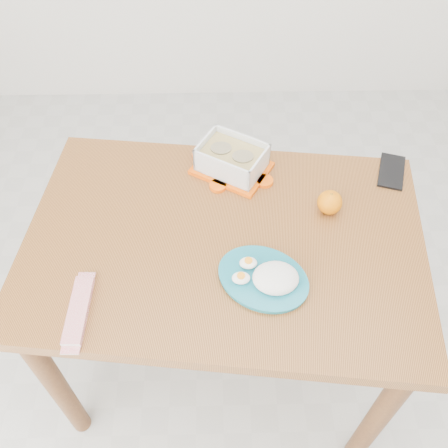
{
  "coord_description": "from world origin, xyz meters",
  "views": [
    {
      "loc": [
        -0.21,
        -0.72,
        1.81
      ],
      "look_at": [
        -0.19,
        0.09,
        0.81
      ],
      "focal_mm": 40.0,
      "sensor_mm": 36.0,
      "label": 1
    }
  ],
  "objects_px": {
    "dining_table": "(224,263)",
    "rice_plate": "(267,277)",
    "orange_fruit": "(330,202)",
    "smartphone": "(392,171)",
    "food_container": "(232,159)"
  },
  "relations": [
    {
      "from": "dining_table",
      "to": "rice_plate",
      "type": "distance_m",
      "value": 0.22
    },
    {
      "from": "dining_table",
      "to": "food_container",
      "type": "distance_m",
      "value": 0.3
    },
    {
      "from": "food_container",
      "to": "rice_plate",
      "type": "distance_m",
      "value": 0.4
    },
    {
      "from": "orange_fruit",
      "to": "smartphone",
      "type": "relative_size",
      "value": 0.48
    },
    {
      "from": "dining_table",
      "to": "orange_fruit",
      "type": "relative_size",
      "value": 16.79
    },
    {
      "from": "dining_table",
      "to": "food_container",
      "type": "xyz_separation_m",
      "value": [
        0.03,
        0.26,
        0.16
      ]
    },
    {
      "from": "orange_fruit",
      "to": "rice_plate",
      "type": "bearing_deg",
      "value": -129.34
    },
    {
      "from": "orange_fruit",
      "to": "smartphone",
      "type": "xyz_separation_m",
      "value": [
        0.21,
        0.14,
        -0.03
      ]
    },
    {
      "from": "food_container",
      "to": "dining_table",
      "type": "bearing_deg",
      "value": -65.92
    },
    {
      "from": "orange_fruit",
      "to": "smartphone",
      "type": "distance_m",
      "value": 0.26
    },
    {
      "from": "smartphone",
      "to": "rice_plate",
      "type": "bearing_deg",
      "value": -119.08
    },
    {
      "from": "food_container",
      "to": "smartphone",
      "type": "height_order",
      "value": "food_container"
    },
    {
      "from": "dining_table",
      "to": "rice_plate",
      "type": "height_order",
      "value": "rice_plate"
    },
    {
      "from": "orange_fruit",
      "to": "rice_plate",
      "type": "height_order",
      "value": "orange_fruit"
    },
    {
      "from": "dining_table",
      "to": "smartphone",
      "type": "height_order",
      "value": "smartphone"
    }
  ]
}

